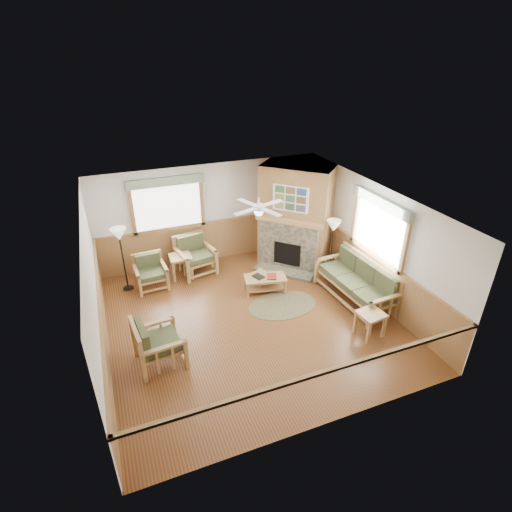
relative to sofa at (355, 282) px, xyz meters
name	(u,v)px	position (x,y,z in m)	size (l,w,h in m)	color
floor	(251,319)	(-2.53, 0.19, -0.49)	(6.00, 6.00, 0.01)	brown
ceiling	(250,204)	(-2.53, 0.19, 2.21)	(6.00, 6.00, 0.01)	white
wall_back	(210,214)	(-2.53, 3.19, 0.86)	(6.00, 0.02, 2.70)	silver
wall_front	(325,363)	(-2.53, -2.81, 0.86)	(6.00, 0.02, 2.70)	silver
wall_left	(95,296)	(-5.53, 0.19, 0.86)	(0.02, 6.00, 2.70)	silver
wall_right	(373,242)	(0.47, 0.19, 0.86)	(0.02, 6.00, 2.70)	silver
wainscot	(251,298)	(-2.53, 0.19, 0.06)	(6.00, 6.00, 1.10)	olive
fireplace	(295,216)	(-0.48, 2.24, 0.86)	(2.20, 2.20, 2.70)	olive
window_back	(164,176)	(-3.63, 3.15, 2.04)	(1.90, 0.16, 1.50)	white
window_right	(385,196)	(0.43, -0.01, 2.04)	(0.16, 1.90, 1.50)	white
ceiling_fan	(259,199)	(-2.23, 0.49, 2.17)	(1.24, 1.24, 0.36)	white
sofa	(355,282)	(0.00, 0.00, 0.00)	(0.87, 2.11, 0.97)	tan
armchair_back_left	(151,273)	(-4.34, 2.31, -0.08)	(0.73, 0.73, 0.82)	tan
armchair_back_right	(196,256)	(-3.13, 2.63, 0.00)	(0.87, 0.87, 0.98)	tan
armchair_left	(159,342)	(-4.59, -0.43, -0.01)	(0.84, 0.84, 0.95)	tan
coffee_table	(265,284)	(-1.80, 1.11, -0.29)	(0.99, 0.49, 0.40)	tan
end_table_chairs	(181,266)	(-3.55, 2.53, -0.18)	(0.54, 0.52, 0.61)	tan
end_table_sofa	(370,324)	(-0.44, -1.21, -0.21)	(0.49, 0.48, 0.55)	tan
footstool	(260,280)	(-1.83, 1.34, -0.31)	(0.41, 0.41, 0.36)	tan
braided_rug	(282,305)	(-1.66, 0.40, -0.48)	(1.62, 1.62, 0.01)	brown
floor_lamp_left	(123,260)	(-4.91, 2.45, 0.33)	(0.38, 0.38, 1.64)	black
floor_lamp_right	(331,249)	(0.02, 1.15, 0.30)	(0.36, 0.36, 1.58)	black
book_red	(272,276)	(-1.65, 1.06, -0.06)	(0.22, 0.30, 0.03)	maroon
book_dark	(258,276)	(-1.95, 1.18, -0.07)	(0.20, 0.27, 0.03)	black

